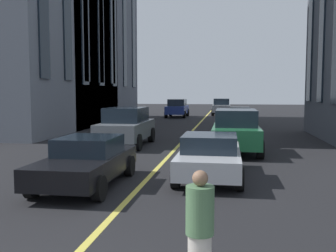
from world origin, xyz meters
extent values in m
cube|color=#D8C64C|center=(20.00, 0.00, 0.00)|extent=(80.00, 0.16, 0.01)
cube|color=#1E6038|center=(13.86, -2.74, 0.78)|extent=(4.70, 1.95, 0.80)
cube|color=#19232D|center=(13.86, -2.74, 1.53)|extent=(2.59, 1.72, 0.70)
cylinder|color=black|center=(15.42, -1.80, 0.38)|extent=(0.76, 0.27, 0.76)
cylinder|color=black|center=(15.42, -3.68, 0.38)|extent=(0.76, 0.27, 0.76)
cylinder|color=black|center=(12.31, -1.80, 0.38)|extent=(0.76, 0.27, 0.76)
cylinder|color=black|center=(12.31, -3.68, 0.38)|extent=(0.76, 0.27, 0.76)
cube|color=black|center=(7.09, 1.51, 0.59)|extent=(4.40, 1.80, 0.55)
cube|color=#19232D|center=(7.31, 1.51, 1.12)|extent=(1.85, 1.58, 0.50)
cylinder|color=black|center=(5.64, 0.65, 0.32)|extent=(0.64, 0.22, 0.64)
cylinder|color=black|center=(5.64, 2.38, 0.32)|extent=(0.64, 0.22, 0.64)
cylinder|color=black|center=(8.54, 0.65, 0.32)|extent=(0.64, 0.22, 0.64)
cylinder|color=black|center=(8.54, 2.38, 0.32)|extent=(0.64, 0.22, 0.64)
cube|color=#B7BABF|center=(8.63, -1.87, 0.59)|extent=(4.40, 1.80, 0.55)
cube|color=#19232D|center=(8.41, -1.87, 1.12)|extent=(1.85, 1.58, 0.50)
cylinder|color=black|center=(10.08, -1.01, 0.32)|extent=(0.64, 0.22, 0.64)
cylinder|color=black|center=(10.08, -2.74, 0.32)|extent=(0.64, 0.22, 0.64)
cylinder|color=black|center=(7.18, -1.01, 0.32)|extent=(0.64, 0.22, 0.64)
cylinder|color=black|center=(7.18, -2.74, 0.32)|extent=(0.64, 0.22, 0.64)
cube|color=#B7BABF|center=(41.22, -1.61, 0.78)|extent=(4.70, 1.95, 0.80)
cube|color=#19232D|center=(41.22, -1.61, 1.53)|extent=(2.58, 1.72, 0.70)
cylinder|color=black|center=(42.77, -0.67, 0.38)|extent=(0.76, 0.27, 0.76)
cylinder|color=black|center=(42.77, -2.55, 0.38)|extent=(0.76, 0.27, 0.76)
cylinder|color=black|center=(39.67, -0.67, 0.38)|extent=(0.76, 0.27, 0.76)
cylinder|color=black|center=(39.67, -2.55, 0.38)|extent=(0.76, 0.27, 0.76)
cube|color=#1E6038|center=(29.96, -3.35, 0.59)|extent=(4.40, 1.80, 0.55)
cube|color=#19232D|center=(29.74, -3.35, 1.12)|extent=(1.85, 1.58, 0.50)
cylinder|color=black|center=(31.41, -2.49, 0.32)|extent=(0.64, 0.22, 0.64)
cylinder|color=black|center=(31.41, -4.22, 0.32)|extent=(0.64, 0.22, 0.64)
cylinder|color=black|center=(28.51, -2.49, 0.32)|extent=(0.64, 0.22, 0.64)
cylinder|color=black|center=(28.51, -4.22, 0.32)|extent=(0.64, 0.22, 0.64)
cube|color=navy|center=(36.87, 2.90, 0.78)|extent=(4.70, 1.95, 0.80)
cube|color=#19232D|center=(36.87, 2.90, 1.53)|extent=(2.58, 1.72, 0.70)
cylinder|color=black|center=(35.32, 1.96, 0.38)|extent=(0.76, 0.27, 0.76)
cylinder|color=black|center=(35.32, 3.84, 0.38)|extent=(0.76, 0.27, 0.76)
cylinder|color=black|center=(38.42, 1.96, 0.38)|extent=(0.76, 0.27, 0.76)
cylinder|color=black|center=(38.42, 3.84, 0.38)|extent=(0.76, 0.27, 0.76)
cube|color=slate|center=(15.20, 2.54, 0.78)|extent=(4.70, 1.95, 0.80)
cube|color=#19232D|center=(15.20, 2.54, 1.53)|extent=(2.58, 1.72, 0.70)
cylinder|color=black|center=(13.65, 1.60, 0.38)|extent=(0.76, 0.27, 0.76)
cylinder|color=black|center=(13.65, 3.47, 0.38)|extent=(0.76, 0.27, 0.76)
cylinder|color=black|center=(16.76, 1.60, 0.38)|extent=(0.76, 0.27, 0.76)
cylinder|color=black|center=(16.76, 3.47, 0.38)|extent=(0.76, 0.27, 0.76)
cylinder|color=#4C724C|center=(1.85, -2.06, 1.09)|extent=(0.38, 0.38, 0.65)
sphere|color=#8C664C|center=(1.85, -2.06, 1.52)|extent=(0.21, 0.21, 0.21)
cube|color=#19232D|center=(36.53, 7.45, 11.64)|extent=(1.10, 0.10, 17.01)
cube|color=#19232D|center=(19.62, -7.45, 7.65)|extent=(1.10, 0.10, 11.18)
cube|color=#19232D|center=(22.68, -7.45, 7.65)|extent=(1.10, 0.10, 11.18)
camera|label=1|loc=(-3.13, -2.42, 2.64)|focal=41.29mm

